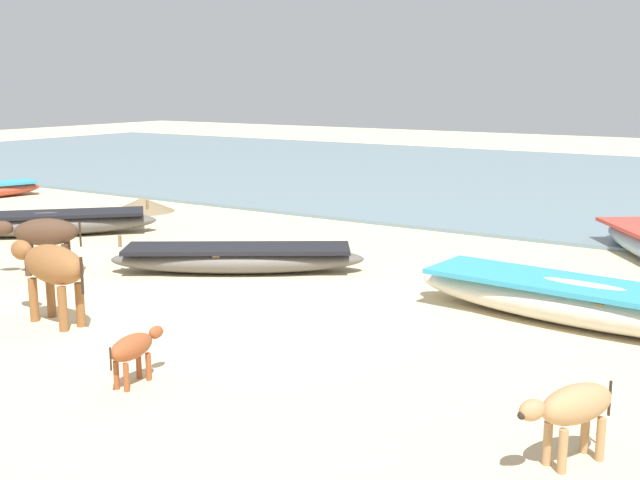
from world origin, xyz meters
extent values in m
plane|color=beige|center=(0.00, 0.00, 0.00)|extent=(80.00, 80.00, 0.00)
cube|color=slate|center=(0.00, 17.02, 0.04)|extent=(60.00, 20.00, 0.08)
ellipsoid|color=#5B5651|center=(-6.62, 2.10, 0.25)|extent=(3.95, 4.00, 0.49)
cube|color=black|center=(-6.62, 2.10, 0.45)|extent=(3.55, 3.59, 0.07)
cube|color=olive|center=(-6.38, 2.34, 0.38)|extent=(0.69, 0.68, 0.04)
cylinder|color=olive|center=(-5.13, 3.61, 0.59)|extent=(0.06, 0.06, 0.20)
ellipsoid|color=beige|center=(4.70, 1.92, 0.29)|extent=(5.00, 1.58, 0.58)
cube|color=#3399BF|center=(4.70, 1.92, 0.53)|extent=(4.41, 1.51, 0.07)
cube|color=olive|center=(5.07, 1.89, 0.45)|extent=(0.20, 1.01, 0.04)
ellipsoid|color=#5B5651|center=(-1.09, 1.71, 0.23)|extent=(4.15, 3.21, 0.46)
cube|color=black|center=(-1.09, 1.71, 0.42)|extent=(3.71, 2.90, 0.07)
cube|color=olive|center=(-1.36, 1.53, 0.35)|extent=(0.54, 0.73, 0.04)
cylinder|color=olive|center=(-2.76, 0.59, 0.56)|extent=(0.06, 0.06, 0.20)
ellipsoid|color=#4C3323|center=(-3.74, -0.14, 0.73)|extent=(1.10, 1.00, 0.47)
ellipsoid|color=#4C3323|center=(-4.30, -0.58, 0.81)|extent=(0.41, 0.38, 0.25)
cylinder|color=#4C3323|center=(-3.91, -0.42, 0.27)|extent=(0.11, 0.11, 0.53)
cylinder|color=#4C3323|center=(-4.06, -0.24, 0.27)|extent=(0.11, 0.11, 0.53)
cylinder|color=#4C3323|center=(-3.43, -0.04, 0.27)|extent=(0.11, 0.11, 0.53)
cylinder|color=#4C3323|center=(-3.57, 0.14, 0.27)|extent=(0.11, 0.11, 0.53)
cylinder|color=#2D2119|center=(-3.31, 0.21, 0.68)|extent=(0.03, 0.03, 0.44)
ellipsoid|color=tan|center=(5.71, -2.15, 0.54)|extent=(0.64, 0.84, 0.34)
ellipsoid|color=tan|center=(5.48, -2.61, 0.60)|extent=(0.26, 0.30, 0.19)
sphere|color=#2D2119|center=(5.42, -2.71, 0.58)|extent=(0.10, 0.10, 0.07)
cylinder|color=tan|center=(5.69, -2.39, 0.20)|extent=(0.08, 0.08, 0.39)
cylinder|color=tan|center=(5.53, -2.31, 0.20)|extent=(0.08, 0.08, 0.39)
cylinder|color=tan|center=(5.90, -1.98, 0.20)|extent=(0.08, 0.08, 0.39)
cylinder|color=tan|center=(5.74, -1.90, 0.20)|extent=(0.08, 0.08, 0.39)
cylinder|color=#2D2119|center=(5.90, -1.78, 0.50)|extent=(0.03, 0.03, 0.32)
ellipsoid|color=#9E4C28|center=(1.19, -2.94, 0.43)|extent=(0.31, 0.65, 0.27)
ellipsoid|color=#9E4C28|center=(1.15, -2.53, 0.47)|extent=(0.14, 0.22, 0.15)
sphere|color=#2D2119|center=(1.14, -2.44, 0.46)|extent=(0.06, 0.06, 0.06)
cylinder|color=#9E4C28|center=(1.11, -2.77, 0.16)|extent=(0.06, 0.06, 0.31)
cylinder|color=#9E4C28|center=(1.24, -2.76, 0.16)|extent=(0.06, 0.06, 0.31)
cylinder|color=#9E4C28|center=(1.14, -3.13, 0.16)|extent=(0.06, 0.06, 0.31)
cylinder|color=#9E4C28|center=(1.28, -3.12, 0.16)|extent=(0.06, 0.06, 0.31)
cylinder|color=#2D2119|center=(1.22, -3.27, 0.40)|extent=(0.02, 0.02, 0.26)
ellipsoid|color=brown|center=(-1.29, -1.93, 0.83)|extent=(1.26, 0.62, 0.53)
ellipsoid|color=brown|center=(-2.09, -1.84, 0.92)|extent=(0.42, 0.29, 0.29)
sphere|color=#2D2119|center=(-2.27, -1.82, 0.88)|extent=(0.12, 0.12, 0.11)
cylinder|color=brown|center=(-1.66, -2.03, 0.30)|extent=(0.12, 0.12, 0.60)
cylinder|color=brown|center=(-1.63, -1.76, 0.30)|extent=(0.12, 0.12, 0.60)
cylinder|color=brown|center=(-0.96, -2.11, 0.30)|extent=(0.12, 0.12, 0.60)
cylinder|color=brown|center=(-0.93, -1.84, 0.30)|extent=(0.12, 0.12, 0.60)
cylinder|color=#2D2119|center=(-0.66, -2.01, 0.77)|extent=(0.04, 0.04, 0.49)
cone|color=#7A6647|center=(-7.20, 5.48, 0.18)|extent=(2.20, 2.20, 0.35)
camera|label=1|loc=(7.31, -8.64, 3.24)|focal=44.29mm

